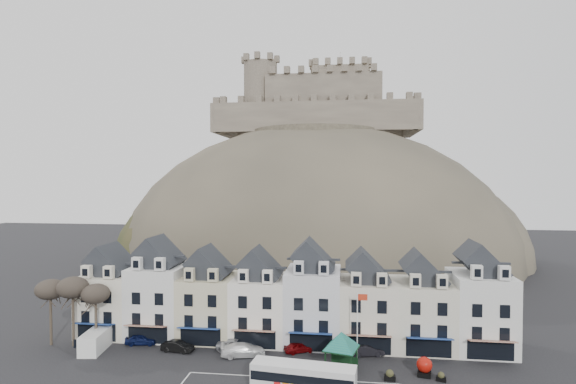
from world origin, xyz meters
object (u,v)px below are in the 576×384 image
object	(u,v)px
bus	(303,377)
car_black	(178,346)
flagpole	(358,322)
car_charcoal	(367,350)
red_buoy	(424,366)
car_navy	(141,339)
car_white	(243,350)
car_silver	(236,345)
car_maroon	(299,347)
bus_shelter	(341,341)
white_van	(96,341)

from	to	relation	value
bus	car_black	bearing A→B (deg)	158.63
flagpole	car_charcoal	xyz separation A→B (m)	(1.11, 2.18, -3.96)
car_black	red_buoy	bearing A→B (deg)	-89.99
car_navy	bus	bearing A→B (deg)	-123.83
red_buoy	car_navy	xyz separation A→B (m)	(-33.58, 4.71, -0.36)
car_navy	car_white	xyz separation A→B (m)	(13.46, -2.00, 0.09)
red_buoy	car_silver	bearing A→B (deg)	168.60
bus	car_maroon	xyz separation A→B (m)	(-1.43, 10.12, -0.97)
car_navy	car_silver	bearing A→B (deg)	-100.34
bus	car_white	distance (m)	11.31
car_navy	car_white	distance (m)	13.61
car_navy	car_black	xyz separation A→B (m)	(5.37, -1.66, -0.02)
bus_shelter	car_black	size ratio (longest dim) A/B	1.65
red_buoy	car_navy	world-z (taller)	red_buoy
bus	car_navy	xyz separation A→B (m)	(-21.29, 10.12, -0.92)
car_silver	bus	bearing A→B (deg)	-137.37
bus_shelter	car_silver	size ratio (longest dim) A/B	1.39
bus_shelter	white_van	size ratio (longest dim) A/B	1.20
red_buoy	white_van	xyz separation A→B (m)	(-38.19, 2.21, 0.15)
red_buoy	car_silver	world-z (taller)	red_buoy
car_maroon	bus	bearing A→B (deg)	163.09
white_van	flagpole	bearing A→B (deg)	-6.99
bus	white_van	bearing A→B (deg)	170.22
white_van	car_black	distance (m)	10.02
flagpole	white_van	world-z (taller)	flagpole
white_van	car_maroon	bearing A→B (deg)	-1.74
car_navy	car_silver	size ratio (longest dim) A/B	0.84
bus	bus_shelter	distance (m)	6.85
bus_shelter	car_navy	world-z (taller)	bus_shelter
flagpole	car_maroon	size ratio (longest dim) A/B	2.22
bus	car_black	world-z (taller)	bus
car_silver	car_maroon	xyz separation A→B (m)	(7.60, 0.41, -0.04)
white_van	car_silver	xyz separation A→B (m)	(16.86, 2.09, -0.51)
car_silver	car_white	bearing A→B (deg)	-143.18
bus_shelter	car_charcoal	xyz separation A→B (m)	(2.97, 4.55, -2.65)
red_buoy	car_black	xyz separation A→B (m)	(-28.21, 3.05, -0.38)
bus_shelter	car_silver	bearing A→B (deg)	176.88
car_silver	car_maroon	bearing A→B (deg)	-87.21
car_silver	car_maroon	distance (m)	7.61
bus	car_silver	size ratio (longest dim) A/B	2.22
bus	car_maroon	bearing A→B (deg)	104.67
flagpole	car_charcoal	world-z (taller)	flagpole
white_van	car_black	xyz separation A→B (m)	(9.97, 0.84, -0.53)
car_maroon	bus_shelter	bearing A→B (deg)	-157.04
car_black	car_maroon	size ratio (longest dim) A/B	1.08
red_buoy	car_charcoal	xyz separation A→B (m)	(-5.72, 4.71, -0.37)
flagpole	car_black	xyz separation A→B (m)	(-21.38, 0.53, -3.96)
red_buoy	car_maroon	distance (m)	14.52
flagpole	car_navy	distance (m)	27.12
bus	car_charcoal	world-z (taller)	bus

